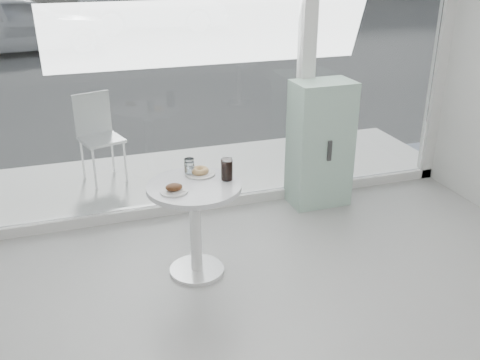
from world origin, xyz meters
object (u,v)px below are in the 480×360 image
object	(u,v)px
mint_cabinet	(320,144)
water_tumbler_b	(189,168)
plate_fritter	(174,189)
cola_glass	(227,170)
main_table	(195,211)
car_silver	(153,7)
car_white	(19,23)
patio_chair	(98,132)
plate_donut	(200,172)
water_tumbler_a	(190,169)

from	to	relation	value
mint_cabinet	water_tumbler_b	world-z (taller)	mint_cabinet
plate_fritter	cola_glass	distance (m)	0.44
main_table	cola_glass	bearing A→B (deg)	2.90
car_silver	cola_glass	world-z (taller)	car_silver
plate_fritter	water_tumbler_b	world-z (taller)	water_tumbler_b
car_white	patio_chair	bearing A→B (deg)	178.80
plate_fritter	water_tumbler_b	distance (m)	0.34
mint_cabinet	car_silver	bearing A→B (deg)	86.99
plate_fritter	plate_donut	bearing A→B (deg)	45.50
water_tumbler_a	cola_glass	bearing A→B (deg)	-37.20
patio_chair	mint_cabinet	bearing A→B (deg)	-47.58
plate_donut	mint_cabinet	bearing A→B (deg)	26.64
main_table	patio_chair	xyz separation A→B (m)	(-0.56, 2.08, 0.04)
mint_cabinet	cola_glass	size ratio (longest dim) A/B	7.29
patio_chair	water_tumbler_b	bearing A→B (deg)	-90.17
plate_donut	car_white	bearing A→B (deg)	99.69
plate_fritter	patio_chair	bearing A→B (deg)	100.21
main_table	car_white	xyz separation A→B (m)	(-1.72, 10.81, 0.16)
cola_glass	plate_fritter	bearing A→B (deg)	-167.16
water_tumbler_b	cola_glass	bearing A→B (deg)	-37.61
car_white	cola_glass	size ratio (longest dim) A/B	24.28
mint_cabinet	main_table	bearing A→B (deg)	-150.10
water_tumbler_a	water_tumbler_b	bearing A→B (deg)	108.78
patio_chair	cola_glass	bearing A→B (deg)	-85.48
car_silver	mint_cabinet	bearing A→B (deg)	-179.53
plate_fritter	car_white	bearing A→B (deg)	98.13
plate_fritter	plate_donut	size ratio (longest dim) A/B	0.85
patio_chair	plate_fritter	world-z (taller)	patio_chair
main_table	mint_cabinet	size ratio (longest dim) A/B	0.61
cola_glass	car_white	bearing A→B (deg)	100.43
water_tumbler_a	mint_cabinet	bearing A→B (deg)	24.73
plate_fritter	cola_glass	bearing A→B (deg)	12.84
main_table	cola_glass	distance (m)	0.40
water_tumbler_b	mint_cabinet	bearing A→B (deg)	24.59
patio_chair	car_silver	size ratio (longest dim) A/B	0.22
main_table	water_tumbler_a	xyz separation A→B (m)	(0.02, 0.20, 0.27)
mint_cabinet	plate_fritter	world-z (taller)	mint_cabinet
mint_cabinet	patio_chair	xyz separation A→B (m)	(-2.05, 1.20, -0.04)
mint_cabinet	plate_donut	bearing A→B (deg)	-154.00
car_white	plate_fritter	size ratio (longest dim) A/B	20.36
car_silver	water_tumbler_a	xyz separation A→B (m)	(-1.99, -13.26, 0.09)
car_white	plate_fritter	bearing A→B (deg)	179.32
patio_chair	water_tumbler_b	distance (m)	1.98
plate_donut	water_tumbler_a	world-z (taller)	water_tumbler_a
plate_donut	water_tumbler_b	bearing A→B (deg)	161.05
plate_fritter	mint_cabinet	bearing A→B (deg)	30.21
car_white	water_tumbler_b	xyz separation A→B (m)	(1.74, -10.60, 0.12)
water_tumbler_a	cola_glass	world-z (taller)	cola_glass
car_white	water_tumbler_a	size ratio (longest dim) A/B	39.46
mint_cabinet	cola_glass	xyz separation A→B (m)	(-1.23, -0.87, 0.23)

